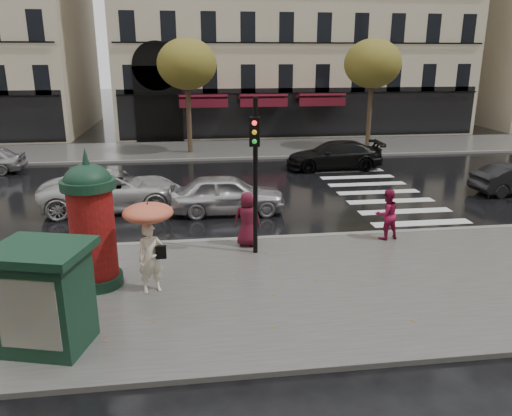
{
  "coord_description": "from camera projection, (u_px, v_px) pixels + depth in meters",
  "views": [
    {
      "loc": [
        -2.03,
        -11.75,
        5.69
      ],
      "look_at": [
        -0.25,
        1.5,
        1.58
      ],
      "focal_mm": 35.0,
      "sensor_mm": 36.0,
      "label": 1
    }
  ],
  "objects": [
    {
      "name": "ground",
      "position": [
        273.0,
        282.0,
        13.06
      ],
      "size": [
        160.0,
        160.0,
        0.0
      ],
      "primitive_type": "plane",
      "color": "black",
      "rests_on": "ground"
    },
    {
      "name": "near_sidewalk",
      "position": [
        276.0,
        288.0,
        12.57
      ],
      "size": [
        90.0,
        7.0,
        0.12
      ],
      "primitive_type": "cube",
      "color": "#474744",
      "rests_on": "ground"
    },
    {
      "name": "far_sidewalk",
      "position": [
        223.0,
        149.0,
        31.04
      ],
      "size": [
        90.0,
        6.0,
        0.12
      ],
      "primitive_type": "cube",
      "color": "#474744",
      "rests_on": "ground"
    },
    {
      "name": "near_kerb",
      "position": [
        257.0,
        239.0,
        15.88
      ],
      "size": [
        90.0,
        0.25,
        0.14
      ],
      "primitive_type": "cube",
      "color": "slate",
      "rests_on": "ground"
    },
    {
      "name": "far_kerb",
      "position": [
        226.0,
        159.0,
        28.2
      ],
      "size": [
        90.0,
        0.25,
        0.14
      ],
      "primitive_type": "cube",
      "color": "slate",
      "rests_on": "ground"
    },
    {
      "name": "zebra_crossing",
      "position": [
        367.0,
        184.0,
        22.92
      ],
      "size": [
        3.6,
        11.75,
        0.01
      ],
      "primitive_type": "cube",
      "color": "silver",
      "rests_on": "ground"
    },
    {
      "name": "tree_far_left",
      "position": [
        187.0,
        64.0,
        28.34
      ],
      "size": [
        3.4,
        3.4,
        6.64
      ],
      "color": "#38281C",
      "rests_on": "ground"
    },
    {
      "name": "tree_far_right",
      "position": [
        373.0,
        64.0,
        29.74
      ],
      "size": [
        3.4,
        3.4,
        6.64
      ],
      "color": "#38281C",
      "rests_on": "ground"
    },
    {
      "name": "woman_umbrella",
      "position": [
        149.0,
        233.0,
        11.86
      ],
      "size": [
        1.2,
        1.2,
        2.31
      ],
      "color": "#F1E4C7",
      "rests_on": "near_sidewalk"
    },
    {
      "name": "woman_red",
      "position": [
        387.0,
        214.0,
        15.57
      ],
      "size": [
        0.89,
        0.75,
        1.61
      ],
      "primitive_type": "imported",
      "rotation": [
        0.0,
        0.0,
        3.34
      ],
      "color": "maroon",
      "rests_on": "near_sidewalk"
    },
    {
      "name": "man_burgundy",
      "position": [
        247.0,
        219.0,
        15.01
      ],
      "size": [
        0.91,
        0.69,
        1.67
      ],
      "primitive_type": "imported",
      "rotation": [
        0.0,
        0.0,
        2.93
      ],
      "color": "#561121",
      "rests_on": "near_sidewalk"
    },
    {
      "name": "morris_column",
      "position": [
        92.0,
        222.0,
        12.16
      ],
      "size": [
        1.3,
        1.3,
        3.51
      ],
      "color": "#133221",
      "rests_on": "near_sidewalk"
    },
    {
      "name": "traffic_light",
      "position": [
        255.0,
        162.0,
        13.82
      ],
      "size": [
        0.32,
        0.44,
        4.49
      ],
      "color": "black",
      "rests_on": "near_sidewalk"
    },
    {
      "name": "newsstand",
      "position": [
        45.0,
        296.0,
        9.66
      ],
      "size": [
        2.1,
        1.91,
        2.13
      ],
      "color": "#133221",
      "rests_on": "near_sidewalk"
    },
    {
      "name": "car_silver",
      "position": [
        227.0,
        194.0,
        18.56
      ],
      "size": [
        4.33,
        1.82,
        1.46
      ],
      "primitive_type": "imported",
      "rotation": [
        0.0,
        0.0,
        1.55
      ],
      "color": "silver",
      "rests_on": "ground"
    },
    {
      "name": "car_white",
      "position": [
        113.0,
        190.0,
        19.03
      ],
      "size": [
        5.55,
        2.89,
        1.49
      ],
      "primitive_type": "imported",
      "rotation": [
        0.0,
        0.0,
        1.65
      ],
      "color": "beige",
      "rests_on": "ground"
    },
    {
      "name": "car_black",
      "position": [
        334.0,
        155.0,
        25.81
      ],
      "size": [
        4.95,
        2.04,
        1.43
      ],
      "primitive_type": "imported",
      "rotation": [
        0.0,
        0.0,
        -1.58
      ],
      "color": "black",
      "rests_on": "ground"
    }
  ]
}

